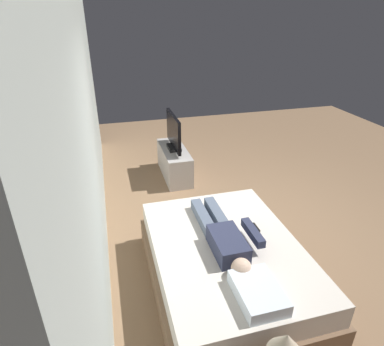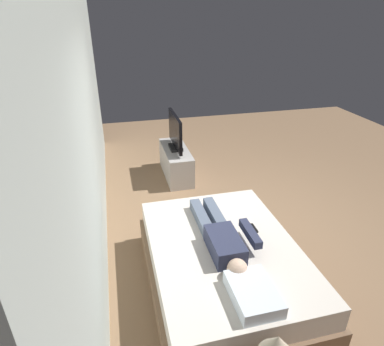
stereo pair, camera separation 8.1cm
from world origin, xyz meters
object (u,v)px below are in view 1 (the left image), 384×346
object	(u,v)px
bed	(226,266)
tv	(174,133)
lamp	(286,345)
person	(224,237)
remote	(255,227)
tv_stand	(174,162)
pillow	(258,293)

from	to	relation	value
bed	tv	distance (m)	2.69
bed	lamp	xyz separation A→B (m)	(-1.31, 0.14, 0.59)
person	remote	bearing A→B (deg)	-69.53
person	lamp	world-z (taller)	lamp
remote	tv	bearing A→B (deg)	7.93
lamp	person	bearing A→B (deg)	-5.10
bed	remote	world-z (taller)	remote
lamp	remote	bearing A→B (deg)	-19.41
person	tv_stand	xyz separation A→B (m)	(2.61, -0.06, -0.37)
pillow	bed	bearing A→B (deg)	0.00
lamp	bed	bearing A→B (deg)	-6.11
pillow	remote	xyz separation A→B (m)	(0.87, -0.38, -0.05)
bed	person	size ratio (longest dim) A/B	1.60
lamp	tv	bearing A→B (deg)	-2.64
pillow	person	bearing A→B (deg)	1.65
remote	tv	distance (m)	2.49
pillow	tv_stand	distance (m)	3.34
bed	remote	size ratio (longest dim) A/B	13.42
remote	tv_stand	world-z (taller)	remote
tv_stand	lamp	size ratio (longest dim) A/B	2.62
pillow	person	xyz separation A→B (m)	(0.72, 0.02, 0.02)
person	tv	world-z (taller)	tv
person	remote	world-z (taller)	person
bed	tv	size ratio (longest dim) A/B	2.29
bed	lamp	bearing A→B (deg)	173.89
person	remote	xyz separation A→B (m)	(0.15, -0.40, -0.07)
person	pillow	bearing A→B (deg)	-178.35
bed	lamp	world-z (taller)	lamp
tv_stand	lamp	distance (m)	3.99
pillow	tv_stand	world-z (taller)	pillow
tv_stand	tv	bearing A→B (deg)	-90.00
tv_stand	lamp	world-z (taller)	lamp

